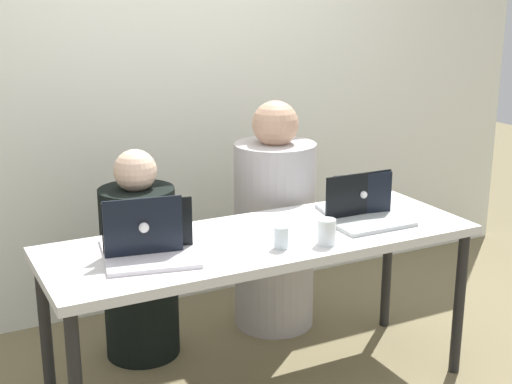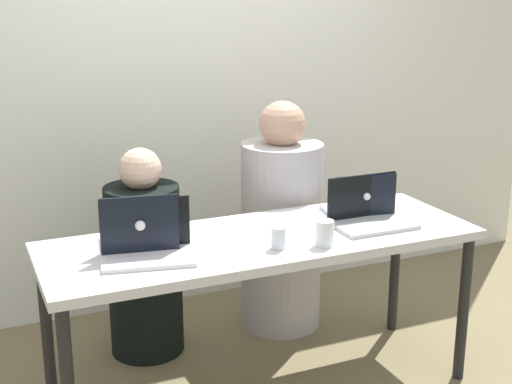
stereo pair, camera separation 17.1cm
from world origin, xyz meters
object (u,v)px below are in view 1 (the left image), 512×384
object	(u,v)px
laptop_back_left	(141,239)
water_glass_center	(281,239)
person_on_right	(274,228)
laptop_front_left	(151,248)
laptop_front_right	(367,213)
laptop_back_right	(355,204)
water_glass_right	(326,233)
person_on_left	(140,266)

from	to	relation	value
laptop_back_left	water_glass_center	world-z (taller)	laptop_back_left
person_on_right	water_glass_center	bearing A→B (deg)	66.01
laptop_front_left	laptop_front_right	world-z (taller)	laptop_front_left
laptop_back_right	water_glass_right	world-z (taller)	laptop_back_right
laptop_front_right	water_glass_right	world-z (taller)	laptop_front_right
person_on_left	laptop_front_left	size ratio (longest dim) A/B	2.62
person_on_left	laptop_front_left	distance (m)	0.71
laptop_front_right	laptop_back_left	bearing A→B (deg)	173.79
person_on_left	laptop_front_right	xyz separation A→B (m)	(0.87, -0.63, 0.32)
laptop_back_right	water_glass_center	xyz separation A→B (m)	(-0.54, -0.25, -0.01)
water_glass_right	laptop_back_right	bearing A→B (deg)	40.43
person_on_left	person_on_right	bearing A→B (deg)	166.02
water_glass_right	person_on_right	bearing A→B (deg)	76.81
laptop_back_left	laptop_front_right	distance (m)	1.03
person_on_right	laptop_back_right	bearing A→B (deg)	111.75
laptop_front_left	water_glass_right	xyz separation A→B (m)	(0.70, -0.17, -0.00)
person_on_left	water_glass_right	xyz separation A→B (m)	(0.56, -0.78, 0.32)
water_glass_center	person_on_left	bearing A→B (deg)	116.52
laptop_back_left	water_glass_center	xyz separation A→B (m)	(0.52, -0.22, -0.01)
water_glass_center	water_glass_right	distance (m)	0.20
person_on_left	laptop_back_left	world-z (taller)	person_on_left
laptop_back_right	laptop_front_right	world-z (taller)	laptop_front_right
laptop_back_right	laptop_back_left	bearing A→B (deg)	11.08
laptop_back_right	person_on_right	bearing A→B (deg)	-61.72
person_on_left	water_glass_right	size ratio (longest dim) A/B	9.61
person_on_left	laptop_front_left	bearing A→B (deg)	63.02
person_on_left	person_on_right	world-z (taller)	person_on_right
person_on_right	water_glass_right	distance (m)	0.84
person_on_right	laptop_front_left	world-z (taller)	person_on_right
person_on_right	water_glass_right	xyz separation A→B (m)	(-0.18, -0.78, 0.24)
person_on_right	water_glass_right	world-z (taller)	person_on_right
laptop_back_left	water_glass_center	distance (m)	0.56
person_on_right	laptop_front_right	distance (m)	0.69
laptop_front_left	laptop_back_right	xyz separation A→B (m)	(1.05, 0.13, -0.00)
person_on_right	water_glass_center	distance (m)	0.86
person_on_right	laptop_back_right	distance (m)	0.57
laptop_front_left	laptop_back_right	size ratio (longest dim) A/B	1.23
laptop_front_right	water_glass_center	world-z (taller)	laptop_front_right
laptop_front_left	water_glass_center	bearing A→B (deg)	-1.59
laptop_back_left	water_glass_right	world-z (taller)	laptop_back_left
person_on_left	water_glass_center	size ratio (longest dim) A/B	11.32
laptop_front_left	laptop_front_right	size ratio (longest dim) A/B	1.13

